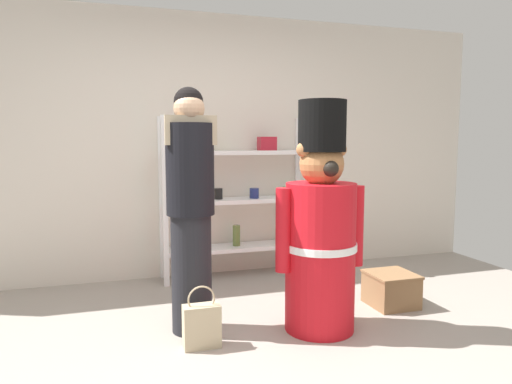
% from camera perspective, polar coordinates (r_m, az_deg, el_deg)
% --- Properties ---
extents(ground_plane, '(6.40, 6.40, 0.00)m').
position_cam_1_polar(ground_plane, '(2.96, 0.08, -21.07)').
color(ground_plane, '#9E9389').
extents(back_wall, '(6.40, 0.12, 2.60)m').
position_cam_1_polar(back_wall, '(4.77, -7.94, 5.51)').
color(back_wall, silver).
rests_on(back_wall, ground_plane).
extents(merchandise_shelf, '(1.49, 0.35, 1.59)m').
position_cam_1_polar(merchandise_shelf, '(4.68, -2.44, -0.60)').
color(merchandise_shelf, white).
rests_on(merchandise_shelf, ground_plane).
extents(teddy_bear_guard, '(0.67, 0.52, 1.64)m').
position_cam_1_polar(teddy_bear_guard, '(3.37, 7.84, -4.94)').
color(teddy_bear_guard, red).
rests_on(teddy_bear_guard, ground_plane).
extents(person_shopper, '(0.35, 0.33, 1.72)m').
position_cam_1_polar(person_shopper, '(3.31, -7.95, -1.74)').
color(person_shopper, black).
rests_on(person_shopper, ground_plane).
extents(shopping_bag, '(0.24, 0.12, 0.42)m').
position_cam_1_polar(shopping_bag, '(3.23, -6.60, -15.74)').
color(shopping_bag, '#C1AD89').
rests_on(shopping_bag, ground_plane).
extents(display_crate, '(0.37, 0.37, 0.27)m').
position_cam_1_polar(display_crate, '(4.11, 16.07, -11.26)').
color(display_crate, olive).
rests_on(display_crate, ground_plane).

